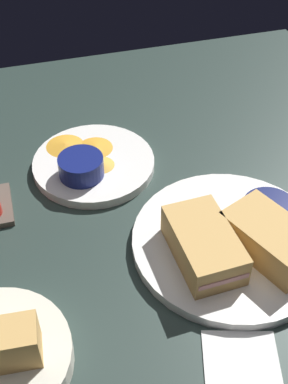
{
  "coord_description": "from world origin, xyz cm",
  "views": [
    {
      "loc": [
        -48.89,
        11.61,
        55.49
      ],
      "look_at": [
        4.86,
        -3.9,
        3.0
      ],
      "focal_mm": 46.86,
      "sensor_mm": 36.0,
      "label": 1
    }
  ],
  "objects": [
    {
      "name": "ground_plane",
      "position": [
        0.0,
        0.0,
        -1.5
      ],
      "size": [
        110.0,
        110.0,
        3.0
      ],
      "primitive_type": "cube",
      "color": "#283833"
    },
    {
      "name": "plate_chips_companion",
      "position": [
        16.23,
        1.7,
        0.8
      ],
      "size": [
        20.6,
        20.6,
        1.6
      ],
      "primitive_type": "cylinder",
      "color": "white",
      "rests_on": "ground_plane"
    },
    {
      "name": "plantain_chip_scatter",
      "position": [
        18.06,
        3.18,
        1.9
      ],
      "size": [
        15.28,
        13.26,
        0.6
      ],
      "color": "orange",
      "rests_on": "plate_chips_companion"
    },
    {
      "name": "spoon_by_gravy_ramekin",
      "position": [
        12.29,
        3.93,
        1.96
      ],
      "size": [
        9.31,
        6.16,
        0.8
      ],
      "color": "silver",
      "rests_on": "plate_chips_companion"
    },
    {
      "name": "sandwich_half_near",
      "position": [
        -8.37,
        -8.46,
        4.0
      ],
      "size": [
        13.53,
        8.11,
        4.8
      ],
      "color": "tan",
      "rests_on": "plate_sandwich_main"
    },
    {
      "name": "paper_napkin_folded",
      "position": [
        -25.06,
        -7.28,
        0.2
      ],
      "size": [
        13.15,
        11.82,
        0.4
      ],
      "primitive_type": "cube",
      "rotation": [
        0.0,
        0.0,
        -0.3
      ],
      "color": "white",
      "rests_on": "ground_plane"
    },
    {
      "name": "ramekin_dark_sauce",
      "position": [
        -5.27,
        -19.73,
        3.66
      ],
      "size": [
        7.83,
        7.83,
        3.82
      ],
      "color": "#0C144C",
      "rests_on": "plate_sandwich_main"
    },
    {
      "name": "plate_sandwich_main",
      "position": [
        -6.51,
        -13.5,
        0.8
      ],
      "size": [
        28.27,
        28.27,
        1.6
      ],
      "primitive_type": "cylinder",
      "color": "white",
      "rests_on": "ground_plane"
    },
    {
      "name": "sandwich_half_far",
      "position": [
        -9.94,
        -17.63,
        4.0
      ],
      "size": [
        14.92,
        11.97,
        4.8
      ],
      "color": "tan",
      "rests_on": "plate_sandwich_main"
    },
    {
      "name": "spoon_by_dark_ramekin",
      "position": [
        -4.83,
        -13.78,
        1.96
      ],
      "size": [
        2.43,
        9.93,
        0.8
      ],
      "color": "silver",
      "rests_on": "plate_sandwich_main"
    },
    {
      "name": "ramekin_light_gravy",
      "position": [
        13.14,
        4.27,
        3.44
      ],
      "size": [
        7.33,
        7.33,
        3.41
      ],
      "color": "navy",
      "rests_on": "plate_chips_companion"
    }
  ]
}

